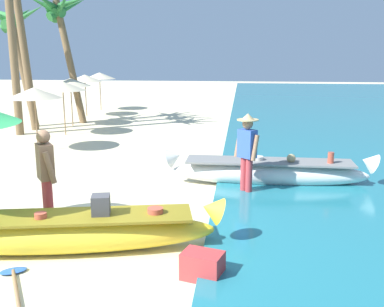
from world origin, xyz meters
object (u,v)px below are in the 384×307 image
at_px(boat_white_midground, 269,172).
at_px(paddle, 16,287).
at_px(boat_yellow_foreground, 63,232).
at_px(palm_tree_tall_inland, 14,29).
at_px(person_tourist_customer, 46,175).
at_px(person_vendor_hatted, 247,149).
at_px(palm_tree_far_behind, 60,17).
at_px(cooler_box, 202,266).

relative_size(boat_white_midground, paddle, 3.16).
xyz_separation_m(boat_yellow_foreground, palm_tree_tall_inland, (-6.25, 11.20, 3.47)).
relative_size(person_tourist_customer, palm_tree_tall_inland, 0.36).
relative_size(boat_yellow_foreground, person_vendor_hatted, 2.83).
xyz_separation_m(palm_tree_far_behind, cooler_box, (6.94, -12.84, -4.10)).
distance_m(boat_yellow_foreground, palm_tree_far_behind, 13.75).
relative_size(cooler_box, paddle, 0.36).
bearing_deg(cooler_box, person_vendor_hatted, 97.45).
height_order(boat_yellow_foreground, person_tourist_customer, person_tourist_customer).
distance_m(person_tourist_customer, palm_tree_tall_inland, 12.27).
xyz_separation_m(cooler_box, paddle, (-2.32, -0.54, -0.15)).
xyz_separation_m(boat_yellow_foreground, person_tourist_customer, (-0.53, 0.72, 0.66)).
xyz_separation_m(person_vendor_hatted, palm_tree_tall_inland, (-8.97, 8.14, 2.79)).
distance_m(person_vendor_hatted, paddle, 5.18).
distance_m(person_vendor_hatted, cooler_box, 3.78).
bearing_deg(paddle, cooler_box, 13.14).
bearing_deg(person_vendor_hatted, palm_tree_far_behind, 129.28).
relative_size(boat_yellow_foreground, person_tourist_customer, 2.82).
bearing_deg(palm_tree_far_behind, person_tourist_customer, -69.66).
distance_m(person_vendor_hatted, person_tourist_customer, 4.00).
bearing_deg(cooler_box, paddle, -150.28).
xyz_separation_m(boat_white_midground, palm_tree_far_behind, (-8.03, 8.43, 3.97)).
bearing_deg(palm_tree_far_behind, cooler_box, -61.61).
relative_size(boat_white_midground, person_tourist_customer, 2.71).
xyz_separation_m(palm_tree_far_behind, paddle, (4.62, -13.38, -4.25)).
bearing_deg(boat_yellow_foreground, palm_tree_far_behind, 111.40).
height_order(boat_white_midground, person_vendor_hatted, person_vendor_hatted).
relative_size(palm_tree_tall_inland, paddle, 3.27).
distance_m(boat_yellow_foreground, person_tourist_customer, 1.11).
distance_m(boat_white_midground, person_tourist_customer, 4.92).
height_order(person_vendor_hatted, paddle, person_vendor_hatted).
relative_size(person_vendor_hatted, person_tourist_customer, 1.00).
height_order(person_tourist_customer, paddle, person_tourist_customer).
relative_size(palm_tree_tall_inland, palm_tree_far_behind, 0.91).
bearing_deg(palm_tree_tall_inland, person_tourist_customer, -61.36).
xyz_separation_m(person_vendor_hatted, cooler_box, (-0.58, -3.64, -0.81)).
relative_size(boat_yellow_foreground, palm_tree_tall_inland, 1.01).
xyz_separation_m(palm_tree_tall_inland, palm_tree_far_behind, (1.45, 1.06, 0.50)).
xyz_separation_m(person_tourist_customer, cooler_box, (2.66, -1.30, -0.79)).
bearing_deg(boat_white_midground, person_vendor_hatted, -123.36).
height_order(palm_tree_far_behind, cooler_box, palm_tree_far_behind).
bearing_deg(boat_white_midground, palm_tree_tall_inland, 142.11).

